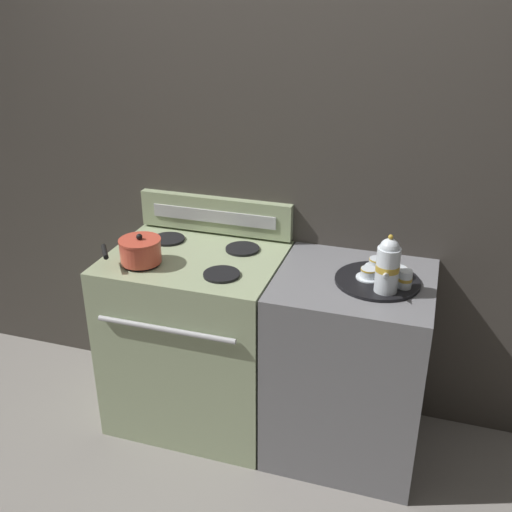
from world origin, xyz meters
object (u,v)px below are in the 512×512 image
Objects in this scene: teacup_left at (398,272)px; creamer_jug at (405,279)px; teacup_right at (369,274)px; serving_tray at (378,280)px; stove at (197,338)px; teacup_front at (377,263)px; teapot at (388,265)px; saucepan at (140,250)px.

creamer_jug reaches higher than teacup_left.
teacup_left is 0.13m from teacup_right.
creamer_jug is (0.11, -0.04, 0.05)m from serving_tray.
serving_tray is 4.70× the size of creamer_jug.
creamer_jug is (0.15, -0.04, 0.02)m from teacup_right.
stove is 0.96m from teacup_front.
teacup_front is at bearing 7.62° from stove.
creamer_jug is at bearing -48.82° from teacup_front.
saucepan is at bearing -177.43° from teapot.
saucepan is 2.50× the size of teacup_left.
teapot is at bearing -143.06° from creamer_jug.
serving_tray is at bearing -152.67° from teacup_left.
creamer_jug is at bearing 5.05° from saucepan.
teacup_front is at bearing 147.00° from teacup_left.
creamer_jug is (1.15, 0.10, -0.01)m from saucepan.
saucepan is 2.50× the size of teacup_right.
teacup_front is 0.20m from creamer_jug.
stove is 0.94m from teacup_right.
teacup_left reaches higher than stove.
creamer_jug reaches higher than stove.
teacup_right is at bearing -100.48° from teacup_front.
teacup_front is (1.02, 0.25, -0.03)m from saucepan.
stove is 1.08m from creamer_jug.
serving_tray is (0.84, 0.00, 0.45)m from stove.
serving_tray is 0.09m from teacup_left.
teacup_right is (0.80, -0.00, 0.48)m from stove.
teacup_front is at bearing 79.52° from teacup_right.
stove is 8.54× the size of teacup_left.
teapot is (1.08, 0.05, 0.06)m from saucepan.
teapot is 0.15m from teacup_right.
stove is 1.04m from teacup_left.
teapot reaches higher than teacup_left.
saucepan reaches higher than serving_tray.
saucepan reaches higher than creamer_jug.
stove is 11.82× the size of creamer_jug.
creamer_jug is (0.13, -0.15, 0.02)m from teacup_front.
stove is 8.54× the size of teacup_front.
teacup_front is (-0.10, 0.06, 0.00)m from teacup_left.
teacup_front is at bearing 131.18° from creamer_jug.
creamer_jug is (0.07, 0.05, -0.08)m from teapot.
teacup_right is at bearing 131.58° from teapot.
teacup_right is at bearing 165.83° from creamer_jug.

